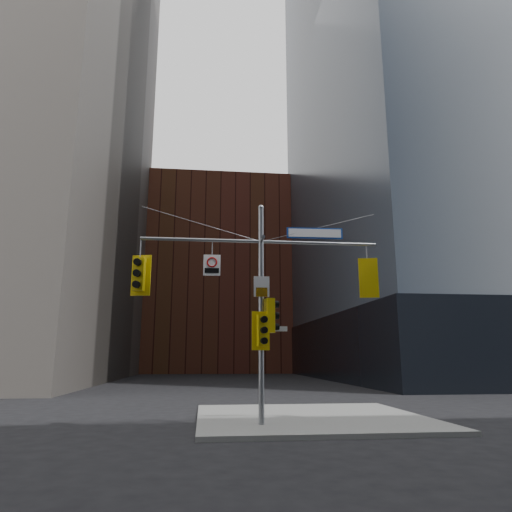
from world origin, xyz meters
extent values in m
plane|color=black|center=(0.00, 0.00, 0.00)|extent=(160.00, 160.00, 0.00)
cube|color=gray|center=(2.00, 4.00, 0.07)|extent=(8.00, 8.00, 0.15)
cube|color=#A2A8AD|center=(28.00, 32.00, 45.00)|extent=(36.00, 36.00, 90.00)
cube|color=black|center=(28.00, 32.00, 3.00)|extent=(36.40, 36.40, 6.00)
cube|color=maroon|center=(0.00, 58.00, 14.00)|extent=(26.00, 20.00, 28.00)
cylinder|color=gray|center=(0.00, 2.00, 3.60)|extent=(0.18, 0.18, 7.20)
sphere|color=gray|center=(0.00, 2.00, 7.20)|extent=(0.20, 0.20, 0.20)
cylinder|color=gray|center=(-2.00, 2.00, 6.00)|extent=(4.00, 0.11, 0.11)
cylinder|color=gray|center=(2.00, 2.00, 6.00)|extent=(4.00, 0.11, 0.11)
cylinder|color=gray|center=(0.00, 1.65, 6.00)|extent=(0.10, 0.70, 0.10)
cylinder|color=gray|center=(-2.00, 2.00, 6.55)|extent=(4.00, 0.02, 1.12)
cylinder|color=gray|center=(2.00, 2.00, 6.55)|extent=(4.00, 0.02, 1.12)
cube|color=#DDBB0B|center=(-3.97, 2.00, 4.80)|extent=(0.40, 0.32, 1.09)
cube|color=#DDBB0B|center=(-3.93, 2.18, 4.80)|extent=(0.64, 0.18, 1.34)
cylinder|color=black|center=(-4.01, 1.80, 5.16)|extent=(0.26, 0.21, 0.23)
cylinder|color=black|center=(-3.99, 1.88, 5.16)|extent=(0.20, 0.06, 0.20)
cylinder|color=black|center=(-4.01, 1.80, 4.80)|extent=(0.26, 0.21, 0.23)
cylinder|color=black|center=(-3.99, 1.88, 4.80)|extent=(0.20, 0.06, 0.20)
cylinder|color=black|center=(-4.01, 1.80, 4.44)|extent=(0.26, 0.21, 0.23)
cylinder|color=#0CE559|center=(-3.99, 1.88, 4.44)|extent=(0.20, 0.06, 0.20)
cube|color=#DDBB0B|center=(3.67, 2.00, 4.80)|extent=(0.40, 0.33, 1.09)
cube|color=#DDBB0B|center=(3.63, 1.82, 4.80)|extent=(0.63, 0.20, 1.35)
cylinder|color=black|center=(3.72, 2.20, 5.16)|extent=(0.26, 0.22, 0.23)
cylinder|color=black|center=(3.70, 2.12, 5.16)|extent=(0.20, 0.07, 0.20)
cylinder|color=black|center=(3.72, 2.20, 4.80)|extent=(0.26, 0.22, 0.23)
cylinder|color=black|center=(3.70, 2.12, 4.80)|extent=(0.20, 0.07, 0.20)
cylinder|color=black|center=(3.72, 2.20, 4.44)|extent=(0.26, 0.22, 0.23)
cylinder|color=black|center=(3.70, 2.12, 4.44)|extent=(0.20, 0.07, 0.20)
cube|color=#DDBB0B|center=(0.28, 2.00, 3.52)|extent=(0.32, 0.40, 1.12)
cylinder|color=black|center=(0.49, 2.04, 3.89)|extent=(0.21, 0.26, 0.23)
cylinder|color=black|center=(0.41, 2.02, 3.89)|extent=(0.06, 0.20, 0.20)
cylinder|color=black|center=(0.49, 2.04, 3.52)|extent=(0.21, 0.26, 0.23)
cylinder|color=black|center=(0.41, 2.02, 3.52)|extent=(0.06, 0.20, 0.20)
cylinder|color=black|center=(0.49, 2.04, 3.14)|extent=(0.21, 0.26, 0.23)
cylinder|color=black|center=(0.41, 2.02, 3.14)|extent=(0.06, 0.20, 0.20)
cube|color=#DDBB0B|center=(0.00, 1.72, 3.02)|extent=(0.36, 0.28, 1.00)
cube|color=#DDBB0B|center=(-0.03, 1.89, 3.02)|extent=(0.59, 0.14, 1.23)
cylinder|color=black|center=(0.03, 1.53, 3.35)|extent=(0.23, 0.19, 0.21)
cylinder|color=black|center=(0.02, 1.61, 3.35)|extent=(0.18, 0.05, 0.18)
cylinder|color=black|center=(0.03, 1.53, 3.02)|extent=(0.23, 0.19, 0.21)
cylinder|color=black|center=(0.02, 1.61, 3.02)|extent=(0.18, 0.05, 0.18)
cylinder|color=black|center=(0.03, 1.53, 2.69)|extent=(0.23, 0.19, 0.21)
cylinder|color=black|center=(0.02, 1.61, 2.69)|extent=(0.18, 0.05, 0.18)
cube|color=navy|center=(1.86, 2.00, 6.35)|extent=(1.94, 0.11, 0.38)
cube|color=silver|center=(1.86, 1.98, 6.35)|extent=(1.82, 0.07, 0.29)
cube|color=silver|center=(-1.64, 1.98, 5.15)|extent=(0.56, 0.05, 0.70)
torus|color=#B20A0A|center=(-1.64, 1.96, 5.24)|extent=(0.35, 0.06, 0.35)
cube|color=black|center=(-1.64, 1.96, 4.96)|extent=(0.47, 0.03, 0.17)
cube|color=silver|center=(0.00, 1.88, 4.45)|extent=(0.52, 0.04, 0.67)
cube|color=#D88C00|center=(0.00, 1.86, 4.26)|extent=(0.37, 0.02, 0.30)
cube|color=silver|center=(0.45, 2.00, 3.09)|extent=(0.81, 0.04, 0.16)
cube|color=#145926|center=(0.00, 2.45, 2.70)|extent=(0.14, 0.77, 0.16)
camera|label=1|loc=(-1.83, -12.80, 2.21)|focal=32.00mm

